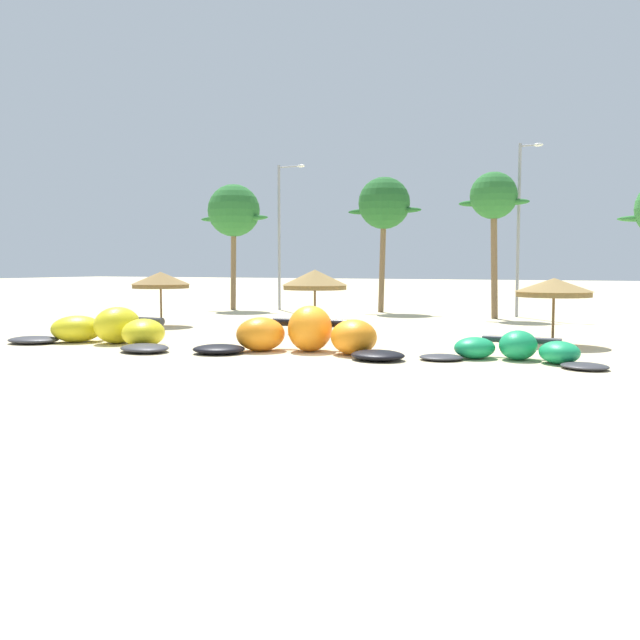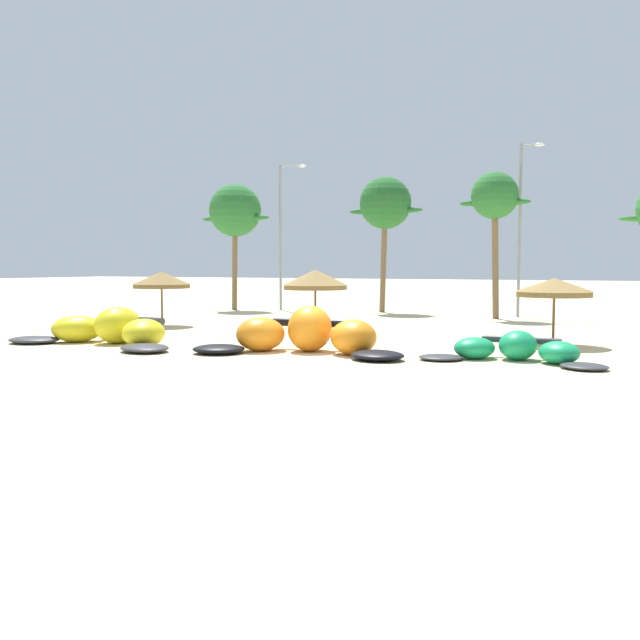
{
  "view_description": "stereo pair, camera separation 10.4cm",
  "coord_description": "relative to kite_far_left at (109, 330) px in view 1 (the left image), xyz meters",
  "views": [
    {
      "loc": [
        10.06,
        -21.44,
        3.02
      ],
      "look_at": [
        -0.98,
        2.0,
        1.0
      ],
      "focal_mm": 39.19,
      "sensor_mm": 36.0,
      "label": 1
    },
    {
      "loc": [
        10.16,
        -21.4,
        3.02
      ],
      "look_at": [
        -0.98,
        2.0,
        1.0
      ],
      "focal_mm": 39.19,
      "sensor_mm": 36.0,
      "label": 2
    }
  ],
  "objects": [
    {
      "name": "ground_plane",
      "position": [
        8.62,
        0.77,
        -0.55
      ],
      "size": [
        260.0,
        260.0,
        0.0
      ],
      "primitive_type": "plane",
      "color": "beige"
    },
    {
      "name": "kite_far_left",
      "position": [
        0.0,
        0.0,
        0.0
      ],
      "size": [
        8.08,
        3.91,
        1.42
      ],
      "color": "#333338",
      "rests_on": "ground"
    },
    {
      "name": "kite_left",
      "position": [
        8.0,
        0.9,
        0.08
      ],
      "size": [
        7.71,
        4.03,
        1.62
      ],
      "color": "black",
      "rests_on": "ground"
    },
    {
      "name": "kite_left_of_center",
      "position": [
        14.95,
        1.85,
        -0.18
      ],
      "size": [
        6.05,
        2.83,
        0.95
      ],
      "color": "#333338",
      "rests_on": "ground"
    },
    {
      "name": "beach_umbrella_near_van",
      "position": [
        -3.39,
        7.49,
        1.76
      ],
      "size": [
        2.95,
        2.95,
        2.72
      ],
      "color": "brown",
      "rests_on": "ground"
    },
    {
      "name": "beach_umbrella_middle",
      "position": [
        5.03,
        7.76,
        1.85
      ],
      "size": [
        3.0,
        3.0,
        2.85
      ],
      "color": "brown",
      "rests_on": "ground"
    },
    {
      "name": "beach_umbrella_near_palms",
      "position": [
        15.45,
        6.95,
        1.66
      ],
      "size": [
        2.91,
        2.91,
        2.56
      ],
      "color": "brown",
      "rests_on": "ground"
    },
    {
      "name": "palm_leftmost",
      "position": [
        -7.02,
        20.12,
        6.15
      ],
      "size": [
        5.32,
        3.54,
        8.54
      ],
      "color": "brown",
      "rests_on": "ground"
    },
    {
      "name": "palm_left",
      "position": [
        3.12,
        22.05,
        6.4
      ],
      "size": [
        5.0,
        3.33,
        8.71
      ],
      "color": "brown",
      "rests_on": "ground"
    },
    {
      "name": "palm_left_of_gap",
      "position": [
        10.6,
        19.53,
        6.27
      ],
      "size": [
        3.99,
        2.66,
        8.31
      ],
      "color": "brown",
      "rests_on": "ground"
    },
    {
      "name": "lamppost_west",
      "position": [
        -4.11,
        21.51,
        4.94
      ],
      "size": [
        2.05,
        0.24,
        9.82
      ],
      "color": "gray",
      "rests_on": "ground"
    },
    {
      "name": "lamppost_west_center",
      "position": [
        11.78,
        21.43,
        5.0
      ],
      "size": [
        1.38,
        0.24,
        10.09
      ],
      "color": "gray",
      "rests_on": "ground"
    }
  ]
}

